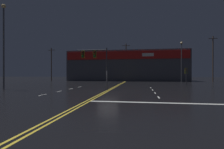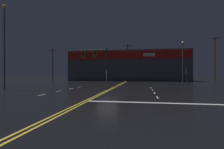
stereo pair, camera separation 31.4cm
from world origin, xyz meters
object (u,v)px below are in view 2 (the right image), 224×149
streetlight_near_right (183,57)px  streetlight_median_approach (4,37)px  traffic_signal_median (94,58)px  traffic_signal_corner_northeast (187,73)px

streetlight_near_right → streetlight_median_approach: 37.20m
traffic_signal_median → traffic_signal_corner_northeast: bearing=36.1°
traffic_signal_median → streetlight_median_approach: 12.56m
traffic_signal_median → traffic_signal_corner_northeast: traffic_signal_median is taller
streetlight_near_right → streetlight_median_approach: size_ratio=0.87×
traffic_signal_corner_northeast → streetlight_near_right: bearing=80.8°
traffic_signal_corner_northeast → streetlight_median_approach: bearing=-155.4°
traffic_signal_corner_northeast → streetlight_median_approach: size_ratio=0.27×
traffic_signal_median → streetlight_median_approach: size_ratio=0.48×
traffic_signal_median → streetlight_near_right: 27.79m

